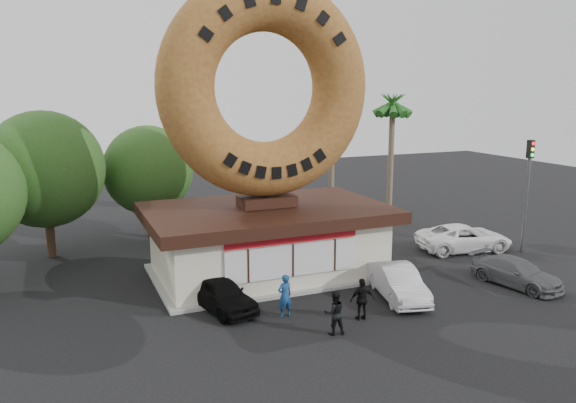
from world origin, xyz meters
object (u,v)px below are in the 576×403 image
Objects in this scene: giant_donut at (266,88)px; person_left at (285,296)px; person_center at (334,313)px; car_silver at (398,283)px; person_right at (362,299)px; street_lamp at (181,159)px; donut_shop at (267,238)px; car_black at (221,294)px; car_white at (464,238)px; traffic_signal at (528,182)px; car_grey at (516,272)px.

giant_donut reaches higher than person_left.
person_center is 4.62m from car_silver.
person_right is at bearing -77.68° from giant_donut.
street_lamp is at bearing -74.93° from person_center.
street_lamp reaches higher than person_center.
person_left reaches higher than person_right.
street_lamp is at bearing 124.56° from car_silver.
giant_donut is at bearing -113.72° from person_left.
car_silver is at bearing -143.65° from person_center.
donut_shop is 6.88× the size of person_center.
street_lamp is 14.02m from car_black.
person_left is at bearing -54.54° from person_center.
donut_shop is 6.70m from person_right.
car_white is (11.30, -0.51, -8.03)m from giant_donut.
car_white is (12.50, 4.56, -0.14)m from person_left.
car_white is at bearing -2.59° from giant_donut.
car_black is at bearing -133.96° from donut_shop.
giant_donut is 9.37m from car_black.
donut_shop is 2.18× the size of car_white.
person_center is 0.32× the size of car_white.
person_center is (1.71, -17.22, -3.67)m from street_lamp.
car_silver is at bearing -144.93° from person_right.
traffic_signal reaches higher than car_silver.
person_right is at bearing -138.26° from car_silver.
person_center is at bearing 175.61° from car_grey.
car_black is (-3.28, -3.41, -8.09)m from giant_donut.
person_left reaches higher than person_center.
person_center reaches higher than car_grey.
street_lamp reaches higher than car_silver.
car_white is (11.45, 6.71, -0.10)m from person_center.
car_white is at bearing -141.98° from person_right.
car_silver is (5.83, -15.13, -3.79)m from street_lamp.
person_right is (1.42, -6.48, -0.94)m from donut_shop.
donut_shop is 11.36m from car_white.
giant_donut is 13.87m from car_white.
person_center reaches higher than car_silver.
person_right is 8.35m from car_grey.
person_left is 1.04× the size of person_right.
person_right is (3.27, -16.50, -3.66)m from street_lamp.
giant_donut is 2.36× the size of car_grey.
person_center is 13.27m from car_white.
giant_donut is at bearing 171.83° from traffic_signal.
street_lamp is 4.85× the size of person_right.
car_white is at bearing -140.22° from person_center.
donut_shop is at bearing 141.34° from car_silver.
giant_donut is at bearing -70.87° from person_right.
giant_donut is 5.99× the size of person_right.
person_center is at bearing -91.17° from giant_donut.
car_silver is 8.66m from car_white.
traffic_signal is 10.97m from car_silver.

